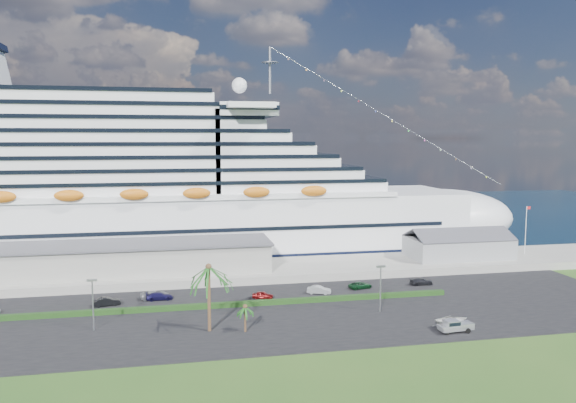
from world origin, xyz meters
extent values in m
plane|color=#27501A|center=(0.00, 0.00, 0.00)|extent=(420.00, 420.00, 0.00)
cube|color=black|center=(0.00, 11.00, 0.06)|extent=(140.00, 38.00, 0.12)
cube|color=gray|center=(0.00, 40.00, 0.90)|extent=(240.00, 20.00, 1.80)
cube|color=black|center=(0.00, 130.00, 0.01)|extent=(420.00, 160.00, 0.02)
cube|color=silver|center=(-20.00, 64.00, 8.00)|extent=(160.00, 30.00, 16.00)
ellipsoid|color=silver|center=(60.00, 64.00, 8.00)|extent=(40.00, 30.00, 16.00)
cube|color=black|center=(-20.00, 64.00, 1.20)|extent=(164.00, 30.60, 2.40)
cube|color=silver|center=(-32.00, 64.00, 29.60)|extent=(128.00, 26.00, 24.80)
cube|color=silver|center=(2.80, 64.00, 37.40)|extent=(14.00, 38.00, 3.20)
cylinder|color=gray|center=(10.00, 64.00, 48.00)|extent=(0.70, 0.70, 12.00)
ellipsoid|color=#C46512|center=(-24.00, 48.20, 17.80)|extent=(90.00, 2.40, 2.60)
ellipsoid|color=#C46512|center=(-24.00, 79.80, 17.80)|extent=(90.00, 2.40, 2.60)
cube|color=black|center=(-20.00, 64.00, 8.80)|extent=(144.00, 30.40, 0.90)
cube|color=gray|center=(-25.00, 40.00, 4.80)|extent=(60.00, 14.00, 6.00)
cube|color=#4C4C54|center=(-25.00, 40.00, 7.90)|extent=(61.00, 15.00, 0.40)
cube|color=gray|center=(52.00, 40.00, 4.20)|extent=(24.00, 12.00, 4.80)
cube|color=#4C4C54|center=(52.00, 37.00, 7.80)|extent=(24.00, 6.31, 2.74)
cube|color=#4C4C54|center=(52.00, 43.00, 7.80)|extent=(24.00, 6.31, 2.74)
cylinder|color=silver|center=(70.00, 40.00, 7.80)|extent=(0.16, 0.16, 12.00)
cube|color=red|center=(70.50, 40.00, 13.40)|extent=(1.00, 0.04, 0.70)
cube|color=black|center=(-8.00, 16.00, 0.57)|extent=(88.00, 1.10, 0.90)
cylinder|color=gray|center=(-28.00, 8.00, 4.12)|extent=(0.24, 0.24, 8.00)
cube|color=gray|center=(-28.00, 8.00, 8.22)|extent=(1.60, 0.35, 0.35)
cylinder|color=gray|center=(20.00, 8.00, 4.12)|extent=(0.24, 0.24, 8.00)
cube|color=gray|center=(20.00, 8.00, 8.22)|extent=(1.60, 0.35, 0.35)
cylinder|color=#47301E|center=(-10.00, 4.00, 5.25)|extent=(0.54, 0.54, 10.50)
sphere|color=#47301E|center=(-10.00, 4.00, 10.50)|extent=(0.98, 0.98, 0.98)
cylinder|color=#47301E|center=(-4.50, 2.50, 2.10)|extent=(0.35, 0.35, 4.20)
sphere|color=#47301E|center=(-4.50, 2.50, 4.20)|extent=(0.73, 0.73, 0.73)
imported|color=black|center=(-27.51, 21.20, 0.91)|extent=(5.05, 2.65, 1.58)
imported|color=gray|center=(-19.08, 24.11, 0.87)|extent=(5.71, 3.25, 1.50)
imported|color=#14113C|center=(-18.22, 23.17, 0.84)|extent=(5.03, 2.15, 1.44)
imported|color=maroon|center=(1.05, 20.15, 0.80)|extent=(4.30, 2.74, 1.36)
imported|color=#9CA0A3|center=(12.36, 21.23, 0.89)|extent=(4.94, 3.16, 1.54)
imported|color=#0C3317|center=(21.59, 23.40, 0.79)|extent=(5.20, 3.20, 1.34)
imported|color=black|center=(34.92, 23.59, 0.83)|extent=(4.93, 2.10, 1.42)
cylinder|color=black|center=(26.01, -5.16, 0.52)|extent=(0.83, 0.34, 0.81)
cylinder|color=black|center=(26.01, -3.24, 0.52)|extent=(0.83, 0.34, 0.81)
cylinder|color=black|center=(29.55, -5.16, 0.52)|extent=(0.83, 0.34, 0.81)
cylinder|color=black|center=(29.55, -3.24, 0.52)|extent=(0.83, 0.34, 0.81)
cube|color=#A8ABB0|center=(27.93, -4.20, 0.88)|extent=(5.58, 2.40, 0.71)
cube|color=#A8ABB0|center=(29.40, -4.20, 1.28)|extent=(2.56, 2.14, 0.56)
cube|color=#A8ABB0|center=(27.22, -4.20, 1.58)|extent=(2.35, 2.07, 0.96)
cube|color=black|center=(27.22, -4.20, 1.69)|extent=(2.16, 2.11, 0.56)
cube|color=#A8ABB0|center=(25.61, -4.20, 1.08)|extent=(1.04, 1.98, 0.35)
cube|color=gray|center=(28.35, -2.36, 0.73)|extent=(5.29, 2.54, 0.13)
cylinder|color=gray|center=(26.03, -2.36, 0.73)|extent=(2.42, 0.41, 0.09)
cylinder|color=black|center=(28.79, -3.35, 0.47)|extent=(0.73, 0.33, 0.71)
cylinder|color=black|center=(28.79, -1.36, 0.47)|extent=(0.73, 0.33, 0.71)
imported|color=silver|center=(28.35, -2.36, 1.37)|extent=(6.08, 4.71, 1.16)
camera|label=1|loc=(-14.83, -82.62, 30.40)|focal=35.00mm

